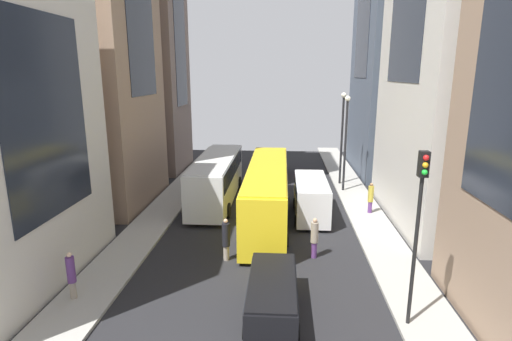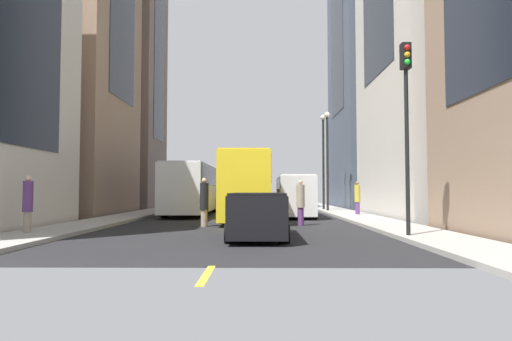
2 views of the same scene
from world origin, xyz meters
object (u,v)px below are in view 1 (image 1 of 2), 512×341
car_red_1 (277,165)px  pedestrian_walking_far (226,239)px  streetcar_yellow (267,188)px  traffic_light_near_corner (419,209)px  car_black_0 (272,294)px  pedestrian_waiting_curb (71,274)px  pedestrian_crossing_near (314,237)px  pedestrian_crossing_mid (371,197)px  delivery_van_white (311,195)px  city_bus_white (217,175)px

car_red_1 → pedestrian_walking_far: size_ratio=2.14×
streetcar_yellow → traffic_light_near_corner: bearing=-62.6°
car_black_0 → pedestrian_waiting_curb: 8.37m
pedestrian_crossing_near → traffic_light_near_corner: size_ratio=0.33×
pedestrian_waiting_curb → car_black_0: bearing=162.6°
pedestrian_crossing_mid → traffic_light_near_corner: 12.97m
delivery_van_white → pedestrian_waiting_curb: delivery_van_white is taller
car_red_1 → pedestrian_crossing_near: 17.86m
city_bus_white → streetcar_yellow: 5.30m
streetcar_yellow → pedestrian_crossing_near: (2.65, -5.46, -0.98)m
pedestrian_waiting_curb → pedestrian_crossing_mid: 18.67m
pedestrian_waiting_curb → pedestrian_crossing_near: 11.44m
delivery_van_white → pedestrian_waiting_curb: size_ratio=2.79×
streetcar_yellow → pedestrian_crossing_mid: size_ratio=6.53×
traffic_light_near_corner → pedestrian_crossing_near: bearing=118.8°
car_red_1 → pedestrian_crossing_mid: pedestrian_crossing_mid is taller
car_red_1 → pedestrian_walking_far: bearing=-97.2°
car_black_0 → pedestrian_crossing_near: (2.02, 5.29, 0.20)m
car_red_1 → traffic_light_near_corner: traffic_light_near_corner is taller
pedestrian_walking_far → traffic_light_near_corner: size_ratio=0.34×
pedestrian_crossing_mid → pedestrian_crossing_near: bearing=170.1°
pedestrian_walking_far → pedestrian_waiting_curb: bearing=-2.8°
pedestrian_waiting_curb → traffic_light_near_corner: traffic_light_near_corner is taller
delivery_van_white → car_black_0: delivery_van_white is taller
car_red_1 → traffic_light_near_corner: size_ratio=0.72×
pedestrian_walking_far → pedestrian_crossing_near: 4.54m
streetcar_yellow → pedestrian_waiting_curb: (-7.72, -10.29, -0.89)m
car_red_1 → pedestrian_crossing_near: size_ratio=2.21×
city_bus_white → pedestrian_crossing_mid: (10.77, -2.29, -0.75)m
pedestrian_waiting_curb → pedestrian_crossing_mid: bearing=-155.8°
pedestrian_waiting_curb → pedestrian_walking_far: bearing=-158.4°
city_bus_white → delivery_van_white: city_bus_white is taller
car_red_1 → pedestrian_crossing_mid: bearing=-59.5°
car_red_1 → traffic_light_near_corner: bearing=-77.2°
streetcar_yellow → pedestrian_crossing_mid: (6.90, 1.32, -0.87)m
car_black_0 → pedestrian_waiting_curb: (-8.35, 0.46, 0.30)m
pedestrian_waiting_curb → car_red_1: bearing=-124.2°
car_red_1 → city_bus_white: bearing=-116.6°
streetcar_yellow → pedestrian_crossing_mid: bearing=10.9°
streetcar_yellow → pedestrian_crossing_near: size_ratio=6.32×
pedestrian_walking_far → car_black_0: bearing=79.3°
streetcar_yellow → pedestrian_waiting_curb: size_ratio=6.62×
pedestrian_waiting_curb → pedestrian_crossing_near: pedestrian_waiting_curb is taller
car_red_1 → delivery_van_white: bearing=-78.2°
streetcar_yellow → pedestrian_crossing_near: bearing=-64.1°
car_red_1 → pedestrian_waiting_curb: pedestrian_waiting_curb is taller
city_bus_white → pedestrian_crossing_mid: city_bus_white is taller
pedestrian_waiting_curb → traffic_light_near_corner: 13.96m
streetcar_yellow → car_black_0: bearing=-86.6°
car_black_0 → car_red_1: size_ratio=1.00×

